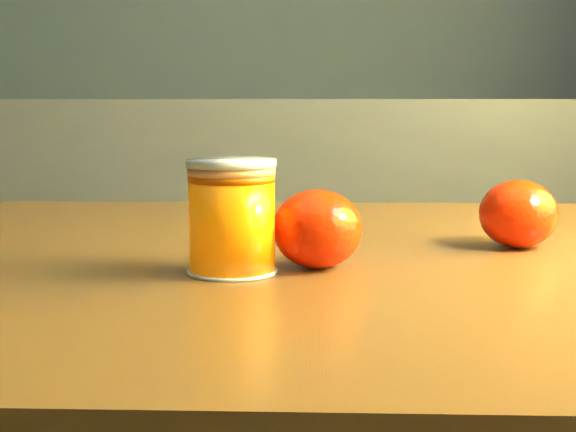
{
  "coord_description": "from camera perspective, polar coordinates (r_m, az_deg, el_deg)",
  "views": [
    {
      "loc": [
        0.95,
        -0.58,
        0.9
      ],
      "look_at": [
        0.91,
        0.03,
        0.81
      ],
      "focal_mm": 50.0,
      "sensor_mm": 36.0,
      "label": 1
    }
  ],
  "objects": [
    {
      "name": "orange_back",
      "position": [
        0.75,
        16.05,
        0.14
      ],
      "size": [
        0.09,
        0.09,
        0.06
      ],
      "primitive_type": "ellipsoid",
      "rotation": [
        0.0,
        0.0,
        -0.3
      ],
      "color": "#FF2705",
      "rests_on": "table"
    },
    {
      "name": "orange_front",
      "position": [
        0.63,
        2.11,
        -0.92
      ],
      "size": [
        0.08,
        0.08,
        0.06
      ],
      "primitive_type": "ellipsoid",
      "rotation": [
        0.0,
        0.0,
        -0.16
      ],
      "color": "#FF2705",
      "rests_on": "table"
    },
    {
      "name": "juice_glass",
      "position": [
        0.61,
        -4.02,
        -0.07
      ],
      "size": [
        0.07,
        0.07,
        0.09
      ],
      "rotation": [
        0.0,
        0.0,
        0.31
      ],
      "color": "orange",
      "rests_on": "table"
    },
    {
      "name": "table",
      "position": [
        0.73,
        9.86,
        -10.32
      ],
      "size": [
        1.05,
        0.75,
        0.76
      ],
      "rotation": [
        0.0,
        0.0,
        0.04
      ],
      "color": "brown",
      "rests_on": "ground"
    }
  ]
}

